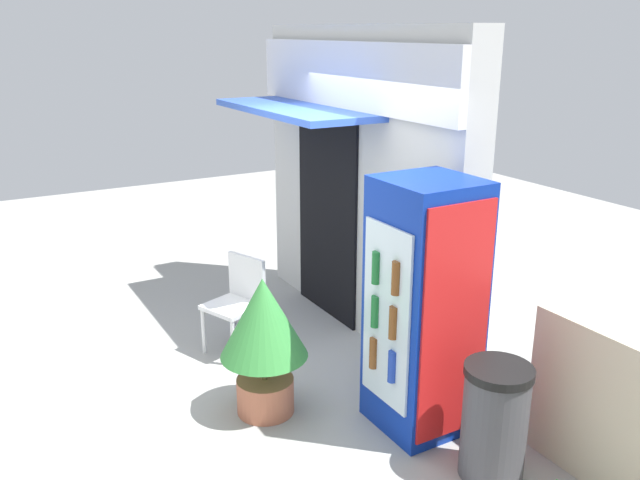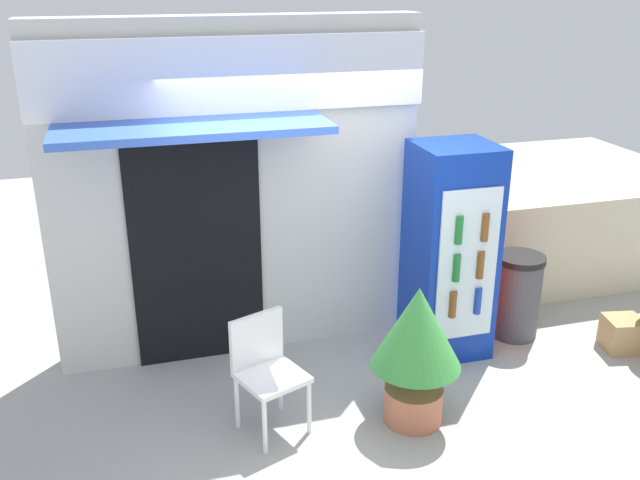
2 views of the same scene
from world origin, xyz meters
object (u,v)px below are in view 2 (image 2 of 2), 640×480
Objects in this scene: trash_bin at (517,295)px; cardboard_box at (622,334)px; potted_plant_near_shop at (417,340)px; drink_cooler at (451,251)px; plastic_chair at (266,365)px.

trash_bin reaches higher than cardboard_box.
potted_plant_near_shop is at bearing -145.84° from trash_bin.
drink_cooler reaches higher than cardboard_box.
trash_bin is 2.53× the size of cardboard_box.
potted_plant_near_shop is 1.39× the size of trash_bin.
potted_plant_near_shop is at bearing -127.16° from drink_cooler.
cardboard_box is at bearing -32.60° from trash_bin.
potted_plant_near_shop reaches higher than plastic_chair.
trash_bin is at bearing 147.40° from cardboard_box.
cardboard_box is (2.29, 0.48, -0.55)m from potted_plant_near_shop.
plastic_chair reaches higher than cardboard_box.
potted_plant_near_shop is (-0.73, -0.96, -0.26)m from drink_cooler.
trash_bin is (1.47, 1.00, -0.29)m from potted_plant_near_shop.
cardboard_box is (0.82, -0.52, -0.26)m from trash_bin.
cardboard_box is at bearing 3.75° from plastic_chair.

